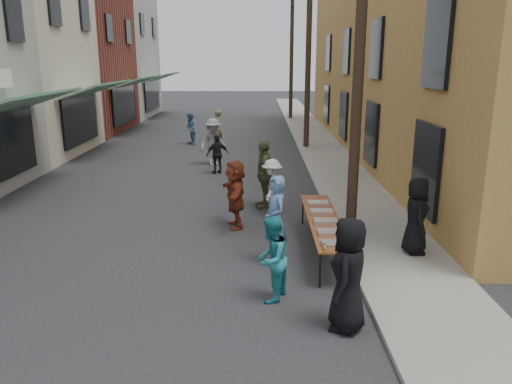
{
  "coord_description": "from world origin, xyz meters",
  "views": [
    {
      "loc": [
        1.99,
        -8.78,
        4.16
      ],
      "look_at": [
        1.95,
        1.93,
        1.3
      ],
      "focal_mm": 35.0,
      "sensor_mm": 36.0,
      "label": 1
    }
  ],
  "objects_px": {
    "utility_pole_mid": "(308,51)",
    "guest_front_a": "(348,275)",
    "utility_pole_far": "(292,54)",
    "guest_front_c": "(271,259)",
    "server": "(416,216)",
    "utility_pole_near": "(360,44)",
    "serving_table": "(324,221)",
    "catering_tray_sausage": "(335,244)"
  },
  "relations": [
    {
      "from": "utility_pole_mid",
      "to": "server",
      "type": "relative_size",
      "value": 5.41
    },
    {
      "from": "utility_pole_far",
      "to": "guest_front_a",
      "type": "height_order",
      "value": "utility_pole_far"
    },
    {
      "from": "guest_front_a",
      "to": "guest_front_c",
      "type": "distance_m",
      "value": 1.53
    },
    {
      "from": "catering_tray_sausage",
      "to": "serving_table",
      "type": "bearing_deg",
      "value": 90.0
    },
    {
      "from": "utility_pole_near",
      "to": "serving_table",
      "type": "height_order",
      "value": "utility_pole_near"
    },
    {
      "from": "serving_table",
      "to": "server",
      "type": "xyz_separation_m",
      "value": [
        1.92,
        -0.33,
        0.22
      ]
    },
    {
      "from": "utility_pole_mid",
      "to": "guest_front_a",
      "type": "relative_size",
      "value": 4.89
    },
    {
      "from": "utility_pole_near",
      "to": "utility_pole_far",
      "type": "relative_size",
      "value": 1.0
    },
    {
      "from": "utility_pole_near",
      "to": "server",
      "type": "relative_size",
      "value": 5.41
    },
    {
      "from": "utility_pole_mid",
      "to": "catering_tray_sausage",
      "type": "relative_size",
      "value": 18.0
    },
    {
      "from": "utility_pole_near",
      "to": "catering_tray_sausage",
      "type": "bearing_deg",
      "value": -106.16
    },
    {
      "from": "utility_pole_near",
      "to": "utility_pole_far",
      "type": "bearing_deg",
      "value": 90.0
    },
    {
      "from": "utility_pole_far",
      "to": "guest_front_c",
      "type": "height_order",
      "value": "utility_pole_far"
    },
    {
      "from": "catering_tray_sausage",
      "to": "guest_front_a",
      "type": "relative_size",
      "value": 0.27
    },
    {
      "from": "catering_tray_sausage",
      "to": "server",
      "type": "bearing_deg",
      "value": 34.54
    },
    {
      "from": "server",
      "to": "serving_table",
      "type": "bearing_deg",
      "value": 85.9
    },
    {
      "from": "server",
      "to": "guest_front_a",
      "type": "bearing_deg",
      "value": 152.19
    },
    {
      "from": "utility_pole_far",
      "to": "catering_tray_sausage",
      "type": "distance_m",
      "value": 27.23
    },
    {
      "from": "utility_pole_far",
      "to": "server",
      "type": "height_order",
      "value": "utility_pole_far"
    },
    {
      "from": "utility_pole_far",
      "to": "serving_table",
      "type": "distance_m",
      "value": 25.6
    },
    {
      "from": "serving_table",
      "to": "utility_pole_far",
      "type": "bearing_deg",
      "value": 88.06
    },
    {
      "from": "utility_pole_far",
      "to": "utility_pole_mid",
      "type": "bearing_deg",
      "value": -90.0
    },
    {
      "from": "utility_pole_mid",
      "to": "utility_pole_far",
      "type": "height_order",
      "value": "same"
    },
    {
      "from": "utility_pole_mid",
      "to": "guest_front_a",
      "type": "height_order",
      "value": "utility_pole_mid"
    },
    {
      "from": "utility_pole_far",
      "to": "guest_front_a",
      "type": "xyz_separation_m",
      "value": [
        -0.9,
        -28.63,
        -3.58
      ]
    },
    {
      "from": "catering_tray_sausage",
      "to": "guest_front_a",
      "type": "xyz_separation_m",
      "value": [
        -0.04,
        -1.67,
        0.13
      ]
    },
    {
      "from": "guest_front_c",
      "to": "catering_tray_sausage",
      "type": "bearing_deg",
      "value": 141.75
    },
    {
      "from": "utility_pole_near",
      "to": "guest_front_a",
      "type": "bearing_deg",
      "value": -101.0
    },
    {
      "from": "catering_tray_sausage",
      "to": "server",
      "type": "distance_m",
      "value": 2.34
    },
    {
      "from": "utility_pole_near",
      "to": "guest_front_a",
      "type": "distance_m",
      "value": 5.92
    },
    {
      "from": "utility_pole_far",
      "to": "catering_tray_sausage",
      "type": "xyz_separation_m",
      "value": [
        -0.86,
        -26.96,
        -3.71
      ]
    },
    {
      "from": "utility_pole_near",
      "to": "serving_table",
      "type": "distance_m",
      "value": 4.1
    },
    {
      "from": "utility_pole_far",
      "to": "catering_tray_sausage",
      "type": "bearing_deg",
      "value": -91.82
    },
    {
      "from": "utility_pole_near",
      "to": "server",
      "type": "distance_m",
      "value": 4.07
    },
    {
      "from": "utility_pole_mid",
      "to": "guest_front_a",
      "type": "xyz_separation_m",
      "value": [
        -0.9,
        -16.63,
        -3.58
      ]
    },
    {
      "from": "utility_pole_near",
      "to": "guest_front_c",
      "type": "distance_m",
      "value": 5.62
    },
    {
      "from": "serving_table",
      "to": "catering_tray_sausage",
      "type": "height_order",
      "value": "catering_tray_sausage"
    },
    {
      "from": "utility_pole_near",
      "to": "guest_front_c",
      "type": "relative_size",
      "value": 5.82
    },
    {
      "from": "utility_pole_far",
      "to": "server",
      "type": "relative_size",
      "value": 5.41
    },
    {
      "from": "guest_front_a",
      "to": "utility_pole_near",
      "type": "bearing_deg",
      "value": -170.89
    },
    {
      "from": "utility_pole_mid",
      "to": "serving_table",
      "type": "distance_m",
      "value": 13.86
    },
    {
      "from": "utility_pole_far",
      "to": "serving_table",
      "type": "bearing_deg",
      "value": -91.94
    }
  ]
}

